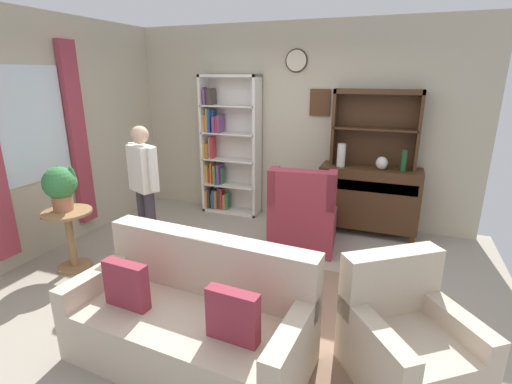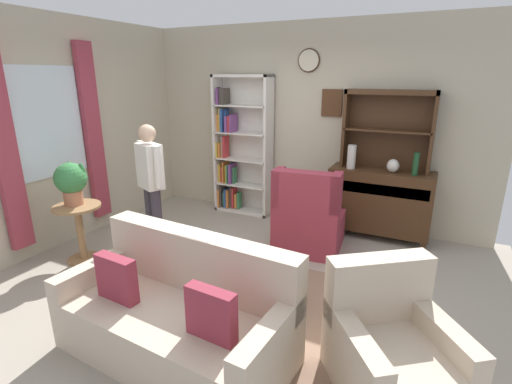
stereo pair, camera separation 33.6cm
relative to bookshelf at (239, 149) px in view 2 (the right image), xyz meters
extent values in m
cube|color=#9E9384|center=(1.06, -1.94, -1.02)|extent=(5.40, 4.60, 0.02)
cube|color=#BCB299|center=(1.06, 0.19, 0.39)|extent=(5.00, 0.06, 2.80)
cylinder|color=beige|center=(1.03, 0.14, 1.27)|extent=(0.28, 0.03, 0.28)
torus|color=#382314|center=(1.03, 0.14, 1.27)|extent=(0.31, 0.02, 0.31)
cube|color=#4C2D19|center=(1.38, 0.14, 0.72)|extent=(0.28, 0.03, 0.36)
cube|color=#BCB299|center=(-1.47, -1.94, 0.39)|extent=(0.06, 4.20, 2.80)
cube|color=silver|center=(-1.43, -2.08, 0.54)|extent=(0.02, 0.90, 1.30)
cube|color=#9E3847|center=(-1.38, -2.66, 0.34)|extent=(0.08, 0.24, 2.30)
cube|color=#9E3847|center=(-1.38, -1.50, 0.34)|extent=(0.08, 0.24, 2.30)
cube|color=#846651|center=(1.26, -2.24, -1.00)|extent=(2.83, 1.75, 0.01)
cube|color=silver|center=(-0.35, -0.01, 0.04)|extent=(0.04, 0.30, 2.10)
cube|color=silver|center=(0.51, -0.01, 0.04)|extent=(0.04, 0.30, 2.10)
cube|color=silver|center=(0.08, -0.01, 1.07)|extent=(0.90, 0.30, 0.04)
cube|color=silver|center=(0.08, -0.01, -0.99)|extent=(0.90, 0.30, 0.04)
cube|color=silver|center=(0.08, 0.13, 0.04)|extent=(0.90, 0.01, 2.10)
cube|color=silver|center=(0.08, -0.01, -0.56)|extent=(0.86, 0.30, 0.02)
cube|color=#CC7233|center=(-0.31, -0.03, -0.82)|extent=(0.03, 0.21, 0.28)
cube|color=#3F3833|center=(-0.28, -0.03, -0.79)|extent=(0.02, 0.20, 0.32)
cube|color=#337247|center=(-0.24, -0.03, -0.84)|extent=(0.03, 0.14, 0.23)
cube|color=#284C8C|center=(-0.20, -0.03, -0.81)|extent=(0.04, 0.19, 0.29)
cube|color=#CC7233|center=(-0.16, -0.03, -0.81)|extent=(0.03, 0.20, 0.29)
cube|color=#3F3833|center=(-0.12, -0.03, -0.79)|extent=(0.04, 0.12, 0.34)
cube|color=#B22D33|center=(-0.07, -0.03, -0.79)|extent=(0.03, 0.14, 0.32)
cube|color=#CC7233|center=(-0.03, -0.03, -0.84)|extent=(0.04, 0.11, 0.23)
cube|color=#337247|center=(0.02, -0.03, -0.83)|extent=(0.04, 0.10, 0.26)
cube|color=silver|center=(0.08, -0.01, -0.16)|extent=(0.86, 0.30, 0.02)
cube|color=gold|center=(-0.31, -0.03, -0.41)|extent=(0.04, 0.12, 0.28)
cube|color=#B22D33|center=(-0.26, -0.03, -0.43)|extent=(0.04, 0.11, 0.24)
cube|color=#CC7233|center=(-0.22, -0.03, -0.38)|extent=(0.02, 0.20, 0.34)
cube|color=gold|center=(-0.18, -0.03, -0.41)|extent=(0.04, 0.14, 0.28)
cube|color=#337247|center=(-0.14, -0.03, -0.40)|extent=(0.02, 0.24, 0.30)
cube|color=#723F7F|center=(-0.10, -0.03, -0.40)|extent=(0.04, 0.22, 0.31)
cube|color=#337247|center=(-0.06, -0.03, -0.42)|extent=(0.02, 0.11, 0.26)
cube|color=silver|center=(0.08, -0.01, 0.25)|extent=(0.86, 0.30, 0.02)
cube|color=gold|center=(-0.31, -0.03, -0.03)|extent=(0.03, 0.23, 0.23)
cube|color=#CC7233|center=(-0.27, -0.03, -0.03)|extent=(0.02, 0.23, 0.23)
cube|color=gray|center=(-0.24, -0.03, 0.02)|extent=(0.02, 0.14, 0.33)
cube|color=#B22D33|center=(-0.21, -0.03, 0.02)|extent=(0.04, 0.15, 0.33)
cube|color=silver|center=(0.08, -0.01, 0.65)|extent=(0.86, 0.30, 0.02)
cube|color=#CC7233|center=(-0.31, -0.03, 0.38)|extent=(0.04, 0.12, 0.26)
cube|color=gold|center=(-0.26, -0.03, 0.43)|extent=(0.03, 0.18, 0.35)
cube|color=#284C8C|center=(-0.22, -0.03, 0.43)|extent=(0.04, 0.22, 0.34)
cube|color=#284C8C|center=(-0.18, -0.03, 0.42)|extent=(0.03, 0.10, 0.33)
cube|color=#723F7F|center=(-0.14, -0.03, 0.37)|extent=(0.04, 0.24, 0.24)
cube|color=#B22D33|center=(-0.10, -0.03, 0.38)|extent=(0.04, 0.20, 0.25)
cube|color=#723F7F|center=(-0.06, -0.03, 0.39)|extent=(0.02, 0.22, 0.27)
cube|color=#3F3833|center=(-0.32, -0.03, 0.79)|extent=(0.02, 0.10, 0.25)
cube|color=#723F7F|center=(-0.28, -0.03, 0.78)|extent=(0.03, 0.21, 0.23)
cube|color=#3F3833|center=(-0.24, -0.03, 0.78)|extent=(0.04, 0.17, 0.23)
cube|color=#3F3833|center=(-0.20, -0.03, 0.78)|extent=(0.04, 0.21, 0.24)
cube|color=#422816|center=(2.16, -0.08, -0.50)|extent=(1.30, 0.45, 0.82)
cube|color=#422816|center=(1.56, -0.26, -0.96)|extent=(0.06, 0.06, 0.10)
cube|color=#422816|center=(2.76, -0.26, -0.96)|extent=(0.06, 0.06, 0.10)
cube|color=#422816|center=(1.56, 0.09, -0.96)|extent=(0.06, 0.06, 0.10)
cube|color=#422816|center=(2.76, 0.09, -0.96)|extent=(0.06, 0.06, 0.10)
cube|color=#352012|center=(2.16, -0.30, -0.29)|extent=(1.20, 0.01, 0.14)
cube|color=#422816|center=(1.63, 0.00, 0.41)|extent=(0.04, 0.26, 1.00)
cube|color=#422816|center=(2.69, 0.00, 0.41)|extent=(0.04, 0.26, 1.00)
cube|color=#422816|center=(2.16, 0.00, 0.88)|extent=(1.10, 0.26, 0.06)
cube|color=#422816|center=(2.16, 0.00, 0.41)|extent=(1.06, 0.26, 0.02)
cube|color=#422816|center=(2.16, 0.12, 0.41)|extent=(1.10, 0.01, 1.00)
cylinder|color=beige|center=(1.77, -0.17, 0.07)|extent=(0.11, 0.11, 0.31)
ellipsoid|color=beige|center=(2.29, -0.15, 0.00)|extent=(0.15, 0.15, 0.17)
cylinder|color=#194223|center=(2.55, -0.17, 0.06)|extent=(0.07, 0.07, 0.28)
cube|color=beige|center=(1.15, -3.12, -0.80)|extent=(1.85, 0.97, 0.42)
cube|color=beige|center=(1.17, -2.80, -0.35)|extent=(1.81, 0.32, 0.48)
cube|color=beige|center=(0.32, -3.07, -0.71)|extent=(0.20, 0.86, 0.60)
cube|color=beige|center=(1.97, -3.18, -0.71)|extent=(0.20, 0.86, 0.60)
cube|color=maroon|center=(0.69, -3.21, -0.41)|extent=(0.37, 0.12, 0.36)
cube|color=maroon|center=(1.59, -3.27, -0.41)|extent=(0.37, 0.12, 0.36)
cube|color=white|center=(1.17, -2.80, -0.10)|extent=(0.37, 0.20, 0.00)
cube|color=beige|center=(2.70, -2.77, -0.81)|extent=(1.07, 1.07, 0.40)
cube|color=beige|center=(2.52, -2.53, -0.37)|extent=(0.71, 0.59, 0.48)
cube|color=beige|center=(2.46, -2.95, -0.73)|extent=(0.58, 0.71, 0.55)
cube|color=beige|center=(2.95, -2.59, -0.73)|extent=(0.58, 0.71, 0.55)
cube|color=maroon|center=(1.44, -0.80, -0.80)|extent=(0.86, 0.88, 0.42)
cube|color=maroon|center=(1.48, -1.10, -0.27)|extent=(0.80, 0.28, 0.63)
cube|color=maroon|center=(1.81, -1.02, -0.18)|extent=(0.13, 0.29, 0.44)
cube|color=maroon|center=(1.13, -1.09, -0.18)|extent=(0.13, 0.29, 0.44)
cylinder|color=#997047|center=(-0.82, -2.33, -0.34)|extent=(0.52, 0.52, 0.03)
cylinder|color=#997047|center=(-0.82, -2.33, -0.68)|extent=(0.08, 0.08, 0.65)
cylinder|color=#997047|center=(-0.82, -2.33, -0.99)|extent=(0.36, 0.36, 0.03)
cylinder|color=#AD6B4C|center=(-0.87, -2.31, -0.24)|extent=(0.21, 0.21, 0.17)
sphere|color=#387F42|center=(-0.87, -2.31, -0.02)|extent=(0.35, 0.35, 0.35)
ellipsoid|color=#387F42|center=(-0.78, -2.23, 0.03)|extent=(0.10, 0.06, 0.25)
ellipsoid|color=#387F42|center=(-0.96, -2.23, 0.03)|extent=(0.10, 0.06, 0.25)
cylinder|color=#38333D|center=(-0.30, -1.72, -0.60)|extent=(0.16, 0.16, 0.82)
cylinder|color=#38333D|center=(-0.13, -1.79, -0.60)|extent=(0.16, 0.16, 0.82)
cube|color=silver|center=(-0.22, -1.75, 0.07)|extent=(0.39, 0.32, 0.52)
sphere|color=tan|center=(-0.22, -1.75, 0.45)|extent=(0.26, 0.26, 0.20)
cylinder|color=silver|center=(-0.42, -1.66, 0.10)|extent=(0.11, 0.11, 0.48)
cylinder|color=silver|center=(-0.02, -1.84, 0.10)|extent=(0.11, 0.11, 0.48)
cube|color=#422816|center=(1.27, -2.23, -0.60)|extent=(0.80, 0.50, 0.03)
cube|color=#422816|center=(0.90, -2.45, -0.81)|extent=(0.05, 0.05, 0.39)
cube|color=#422816|center=(1.64, -2.45, -0.81)|extent=(0.05, 0.05, 0.39)
cube|color=#422816|center=(0.90, -2.01, -0.81)|extent=(0.05, 0.05, 0.39)
cube|color=#422816|center=(1.64, -2.01, -0.81)|extent=(0.05, 0.05, 0.39)
cube|color=#723F7F|center=(1.24, -2.17, -0.57)|extent=(0.16, 0.12, 0.02)
cube|color=#723F7F|center=(1.24, -2.17, -0.55)|extent=(0.14, 0.15, 0.02)
cube|color=#3F3833|center=(1.24, -2.16, -0.53)|extent=(0.20, 0.16, 0.02)
camera|label=1|loc=(2.48, -5.19, 1.09)|focal=26.57mm
camera|label=2|loc=(2.79, -5.05, 1.09)|focal=26.57mm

